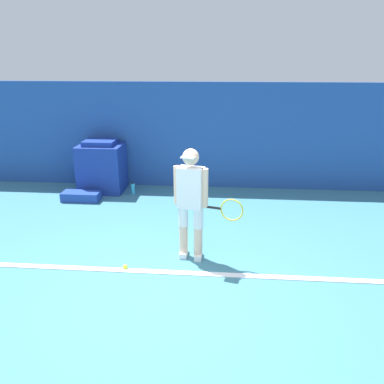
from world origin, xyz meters
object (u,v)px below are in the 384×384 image
object	(u,v)px
tennis_ball	(125,267)
equipment_bag	(81,196)
tennis_player	(192,200)
covered_chair	(102,167)
water_bottle	(133,188)

from	to	relation	value
tennis_ball	equipment_bag	world-z (taller)	equipment_bag
tennis_player	covered_chair	bearing A→B (deg)	142.01
covered_chair	equipment_bag	world-z (taller)	covered_chair
tennis_ball	covered_chair	size ratio (longest dim) A/B	0.06
tennis_ball	covered_chair	distance (m)	3.45
covered_chair	equipment_bag	bearing A→B (deg)	-111.11
tennis_player	equipment_bag	bearing A→B (deg)	152.95
covered_chair	water_bottle	world-z (taller)	covered_chair
tennis_player	equipment_bag	size ratio (longest dim) A/B	2.11
water_bottle	equipment_bag	bearing A→B (deg)	-152.53
tennis_player	water_bottle	size ratio (longest dim) A/B	6.34
tennis_player	water_bottle	bearing A→B (deg)	133.58
tennis_player	water_bottle	world-z (taller)	tennis_player
covered_chair	equipment_bag	distance (m)	0.83
tennis_player	tennis_ball	world-z (taller)	tennis_player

